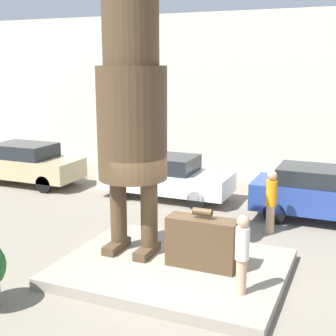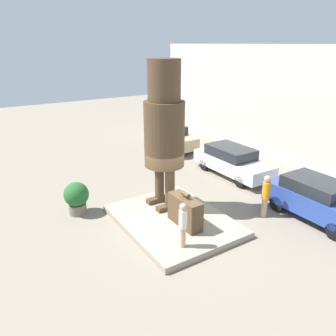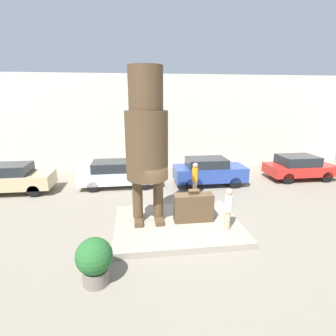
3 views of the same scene
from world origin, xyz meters
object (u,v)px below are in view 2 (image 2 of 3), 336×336
(statue_figure, at_px, (164,125))
(tourist, at_px, (183,223))
(parked_car_white, at_px, (232,161))
(giant_suitcase, at_px, (185,211))
(worker_hivis, at_px, (266,194))
(parked_car_blue, at_px, (317,199))
(parked_car_tan, at_px, (170,137))
(planter_pot, at_px, (77,197))

(statue_figure, distance_m, tourist, 3.94)
(parked_car_white, bearing_deg, giant_suitcase, -58.92)
(tourist, relative_size, worker_hivis, 0.90)
(parked_car_blue, bearing_deg, parked_car_tan, 179.55)
(parked_car_tan, bearing_deg, parked_car_white, 3.21)
(statue_figure, bearing_deg, tourist, -20.71)
(tourist, xyz_separation_m, parked_car_blue, (0.94, 5.71, -0.25))
(giant_suitcase, xyz_separation_m, tourist, (1.09, -0.86, 0.30))
(parked_car_blue, relative_size, worker_hivis, 2.33)
(giant_suitcase, height_order, parked_car_white, giant_suitcase)
(statue_figure, xyz_separation_m, worker_hivis, (2.59, 3.06, -2.65))
(statue_figure, bearing_deg, parked_car_white, 105.65)
(statue_figure, distance_m, planter_pot, 4.55)
(parked_car_white, xyz_separation_m, planter_pot, (-0.22, -8.16, -0.04))
(tourist, relative_size, parked_car_tan, 0.39)
(planter_pot, bearing_deg, giant_suitcase, 40.83)
(giant_suitcase, distance_m, tourist, 1.42)
(tourist, height_order, worker_hivis, tourist)
(statue_figure, xyz_separation_m, giant_suitcase, (1.75, -0.21, -2.82))
(statue_figure, bearing_deg, giant_suitcase, -6.99)
(tourist, distance_m, parked_car_tan, 11.36)
(giant_suitcase, xyz_separation_m, parked_car_white, (-3.16, 5.24, -0.01))
(statue_figure, height_order, parked_car_tan, statue_figure)
(parked_car_blue, bearing_deg, parked_car_white, 175.68)
(tourist, bearing_deg, planter_pot, -155.22)
(giant_suitcase, relative_size, parked_car_white, 0.34)
(tourist, xyz_separation_m, parked_car_tan, (-9.77, 5.79, -0.27))
(giant_suitcase, distance_m, worker_hivis, 3.38)
(giant_suitcase, xyz_separation_m, parked_car_blue, (2.03, 4.85, 0.05))
(planter_pot, bearing_deg, statue_figure, 62.54)
(statue_figure, bearing_deg, parked_car_blue, 50.79)
(statue_figure, relative_size, parked_car_blue, 1.41)
(giant_suitcase, bearing_deg, planter_pot, -139.17)
(statue_figure, relative_size, planter_pot, 4.28)
(giant_suitcase, bearing_deg, tourist, -38.29)
(parked_car_blue, bearing_deg, planter_pot, -124.85)
(tourist, bearing_deg, parked_car_tan, 149.33)
(statue_figure, relative_size, parked_car_white, 1.29)
(statue_figure, relative_size, worker_hivis, 3.30)
(worker_hivis, bearing_deg, parked_car_blue, 52.91)
(parked_car_white, bearing_deg, parked_car_tan, -176.79)
(statue_figure, height_order, tourist, statue_figure)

